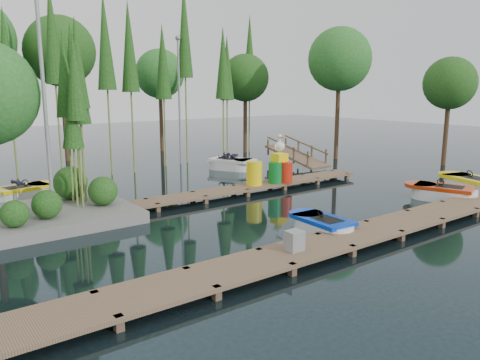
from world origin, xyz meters
TOP-DOWN VIEW (x-y plane):
  - ground_plane at (0.00, 0.00)m, footprint 90.00×90.00m
  - near_dock at (0.00, -4.50)m, footprint 18.00×1.50m
  - far_dock at (1.00, 2.50)m, footprint 15.00×1.20m
  - island at (-6.30, 3.29)m, footprint 6.20×4.20m
  - tree_screen at (-2.04, 10.60)m, footprint 34.42×18.53m
  - lamp_island at (-5.50, 2.50)m, footprint 0.30×0.30m
  - lamp_rear at (4.00, 11.00)m, footprint 0.30×0.30m
  - ramp at (9.00, 6.50)m, footprint 1.50×3.94m
  - boat_blue at (0.79, -3.27)m, footprint 1.20×2.44m
  - boat_red at (7.81, -3.07)m, footprint 2.08×2.99m
  - boat_yellow_near at (10.25, -2.96)m, footprint 2.04×3.21m
  - boat_yellow_far at (-5.44, 6.96)m, footprint 2.74×1.71m
  - boat_white_far at (5.21, 7.61)m, footprint 2.44×3.08m
  - utility_cabinet at (-1.51, -4.50)m, footprint 0.43×0.36m
  - yellow_barrel at (2.75, 2.50)m, footprint 0.67×0.67m
  - drum_cluster at (4.09, 2.34)m, footprint 1.21×1.11m
  - seagull_post at (4.03, 2.50)m, footprint 0.47×0.25m

SIDE VIEW (x-z plane):
  - ground_plane at x=0.00m, z-range 0.00..0.00m
  - far_dock at x=1.00m, z-range -0.02..0.48m
  - boat_blue at x=0.79m, z-range -0.17..0.63m
  - near_dock at x=0.00m, z-range -0.02..0.48m
  - boat_red at x=7.81m, z-range -0.19..0.73m
  - boat_yellow_far at x=-5.44m, z-range -0.37..0.90m
  - boat_yellow_near at x=10.25m, z-range -0.21..0.79m
  - boat_white_far at x=5.21m, z-range -0.37..0.96m
  - utility_cabinet at x=-1.51m, z-range 0.30..0.82m
  - ramp at x=9.00m, z-range -0.16..1.33m
  - yellow_barrel at x=2.75m, z-range 0.30..1.31m
  - seagull_post at x=4.03m, z-range 0.43..1.18m
  - drum_cluster at x=4.09m, z-range -0.13..1.96m
  - island at x=-6.30m, z-range -0.19..6.56m
  - lamp_island at x=-5.50m, z-range 0.64..7.89m
  - lamp_rear at x=4.00m, z-range 0.64..7.89m
  - tree_screen at x=-2.04m, z-range 0.96..11.27m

